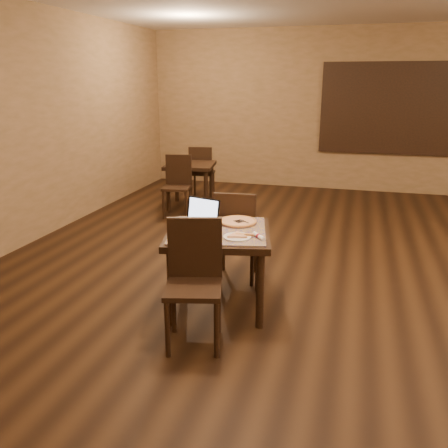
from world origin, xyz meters
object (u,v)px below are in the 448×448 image
(chair_main_far, at_px, (236,231))
(other_table_b_chair_near, at_px, (178,182))
(laptop, at_px, (201,218))
(pizza_pan, at_px, (238,223))
(other_table_b_chair_far, at_px, (201,170))
(tiled_table, at_px, (219,240))
(chair_main_near, at_px, (194,275))
(other_table_b, at_px, (190,171))

(chair_main_far, bearing_deg, other_table_b_chair_near, -61.60)
(laptop, relative_size, pizza_pan, 1.23)
(laptop, distance_m, other_table_b_chair_far, 4.08)
(tiled_table, distance_m, other_table_b_chair_far, 4.24)
(chair_main_near, bearing_deg, other_table_b, 95.75)
(tiled_table, height_order, laptop, laptop)
(tiled_table, bearing_deg, pizza_pan, 51.02)
(laptop, xyz_separation_m, other_table_b_chair_far, (-1.29, 3.86, -0.29))
(laptop, bearing_deg, pizza_pan, 38.51)
(pizza_pan, xyz_separation_m, other_table_b, (-1.62, 3.18, -0.16))
(tiled_table, relative_size, pizza_pan, 3.37)
(other_table_b_chair_near, bearing_deg, chair_main_far, -64.69)
(tiled_table, height_order, chair_main_far, chair_main_far)
(laptop, xyz_separation_m, pizza_pan, (0.32, 0.13, -0.06))
(chair_main_near, xyz_separation_m, laptop, (-0.18, 0.72, 0.25))
(tiled_table, xyz_separation_m, other_table_b_chair_far, (-1.49, 3.97, -0.13))
(chair_main_near, bearing_deg, pizza_pan, 66.17)
(tiled_table, distance_m, other_table_b, 3.73)
(pizza_pan, height_order, other_table_b_chair_near, other_table_b_chair_near)
(pizza_pan, bearing_deg, other_table_b_chair_far, 113.33)
(laptop, distance_m, other_table_b, 3.57)
(pizza_pan, relative_size, other_table_b_chair_near, 0.35)
(chair_main_near, height_order, laptop, chair_main_near)
(chair_main_near, xyz_separation_m, other_table_b_chair_near, (-1.49, 3.48, -0.04))
(pizza_pan, distance_m, other_table_b_chair_near, 3.10)
(other_table_b, distance_m, other_table_b_chair_near, 0.55)
(chair_main_near, distance_m, chair_main_far, 1.23)
(pizza_pan, relative_size, other_table_b, 0.37)
(tiled_table, bearing_deg, chair_main_near, -104.48)
(other_table_b_chair_near, bearing_deg, tiled_table, -70.90)
(chair_main_far, height_order, laptop, laptop)
(tiled_table, relative_size, other_table_b, 1.24)
(tiled_table, height_order, other_table_b, tiled_table)
(chair_main_far, bearing_deg, other_table_b_chair_far, -71.56)
(chair_main_near, xyz_separation_m, other_table_b, (-1.48, 4.03, 0.03))
(other_table_b_chair_near, bearing_deg, other_table_b, 80.00)
(chair_main_near, relative_size, laptop, 2.53)
(chair_main_far, relative_size, pizza_pan, 3.02)
(other_table_b, bearing_deg, chair_main_near, -78.56)
(chair_main_far, bearing_deg, tiled_table, 83.61)
(laptop, relative_size, other_table_b_chair_near, 0.43)
(chair_main_near, distance_m, other_table_b_chair_near, 3.79)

